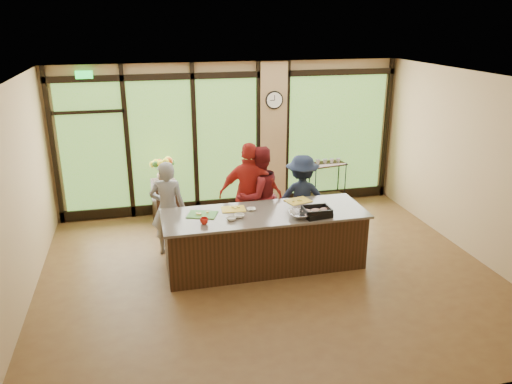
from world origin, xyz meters
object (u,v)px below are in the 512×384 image
cook_right (302,198)px  island_base (265,240)px  roasting_pan (317,214)px  flower_stand (165,201)px  cook_left (168,208)px  bar_cart (327,177)px

cook_right → island_base: bearing=56.5°
roasting_pan → flower_stand: (-2.16, 2.52, -0.52)m
cook_left → bar_cart: bearing=-145.5°
cook_left → cook_right: bearing=-170.1°
island_base → bar_cart: size_ratio=3.11×
cook_right → bar_cart: (1.12, 1.60, -0.19)m
flower_stand → bar_cart: bearing=-5.7°
cook_left → cook_right: (2.34, 0.02, -0.03)m
roasting_pan → flower_stand: 3.36m
bar_cart → flower_stand: bearing=174.0°
flower_stand → roasting_pan: bearing=-59.4°
island_base → roasting_pan: 0.96m
island_base → roasting_pan: size_ratio=7.56×
island_base → flower_stand: 2.61m
island_base → bar_cart: (2.01, 2.45, 0.16)m
cook_left → cook_right: size_ratio=1.03×
cook_right → flower_stand: bearing=-16.9°
bar_cart → island_base: bearing=-139.7°
island_base → cook_right: cook_right is taller
island_base → cook_right: 1.28m
roasting_pan → flower_stand: size_ratio=0.47×
bar_cart → cook_left: bearing=-165.2°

